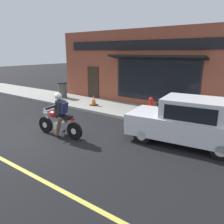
# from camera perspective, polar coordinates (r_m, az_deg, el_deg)

# --- Properties ---
(ground_plane) EXTENTS (80.00, 80.00, 0.00)m
(ground_plane) POSITION_cam_1_polar(r_m,az_deg,el_deg) (8.58, -18.32, -5.84)
(ground_plane) COLOR black
(sidewalk_curb) EXTENTS (2.60, 22.00, 0.14)m
(sidewalk_curb) POSITION_cam_1_polar(r_m,az_deg,el_deg) (13.71, -9.80, 2.87)
(sidewalk_curb) COLOR #9E9B93
(sidewalk_curb) RESTS_ON ground
(storefront_building) EXTENTS (1.25, 10.65, 4.20)m
(storefront_building) POSITION_cam_1_polar(r_m,az_deg,el_deg) (12.51, 6.33, 11.26)
(storefront_building) COLOR brown
(storefront_building) RESTS_ON ground
(motorcycle_with_rider) EXTENTS (0.61, 2.02, 1.62)m
(motorcycle_with_rider) POSITION_cam_1_polar(r_m,az_deg,el_deg) (8.14, -13.59, -1.58)
(motorcycle_with_rider) COLOR black
(motorcycle_with_rider) RESTS_ON ground
(car_hatchback) EXTENTS (2.04, 3.93, 1.57)m
(car_hatchback) POSITION_cam_1_polar(r_m,az_deg,el_deg) (7.65, 18.90, -2.41)
(car_hatchback) COLOR black
(car_hatchback) RESTS_ON ground
(fire_hydrant) EXTENTS (0.36, 0.24, 0.88)m
(fire_hydrant) POSITION_cam_1_polar(r_m,az_deg,el_deg) (10.12, 10.11, 1.31)
(fire_hydrant) COLOR red
(fire_hydrant) RESTS_ON sidewalk_curb
(traffic_cone) EXTENTS (0.36, 0.36, 0.60)m
(traffic_cone) POSITION_cam_1_polar(r_m,az_deg,el_deg) (12.10, -4.82, 3.13)
(traffic_cone) COLOR black
(traffic_cone) RESTS_ON sidewalk_curb
(trash_bin) EXTENTS (0.56, 0.56, 0.98)m
(trash_bin) POSITION_cam_1_polar(r_m,az_deg,el_deg) (14.49, -12.78, 5.67)
(trash_bin) COLOR #514C47
(trash_bin) RESTS_ON sidewalk_curb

